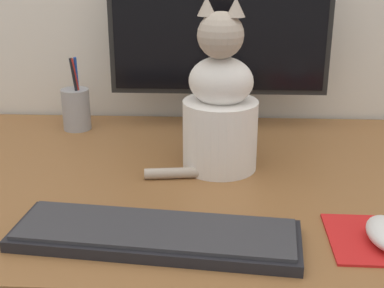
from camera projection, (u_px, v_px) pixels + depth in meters
name	position (u px, v px, depth m)	size (l,w,h in m)	color
desk	(194.00, 214.00, 1.09)	(1.35, 0.76, 0.71)	brown
monitor	(219.00, 39.00, 1.24)	(0.52, 0.17, 0.40)	black
keyboard	(156.00, 234.00, 0.83)	(0.46, 0.18, 0.02)	black
cat	(220.00, 108.00, 1.05)	(0.24, 0.18, 0.34)	white
pen_cup	(76.00, 108.00, 1.31)	(0.07, 0.07, 0.18)	#99999E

